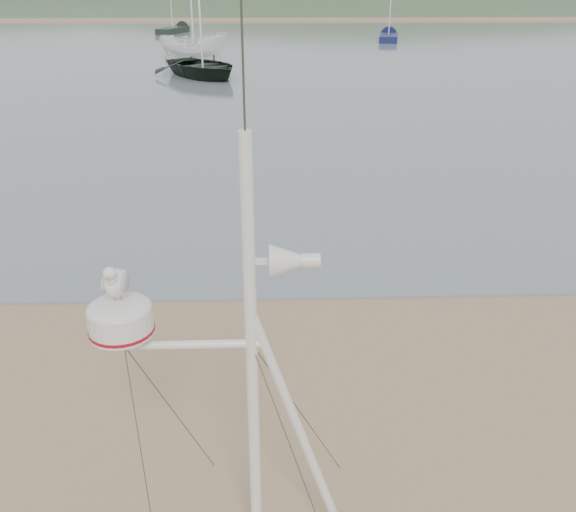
{
  "coord_description": "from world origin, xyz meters",
  "views": [
    {
      "loc": [
        2.55,
        -4.98,
        5.0
      ],
      "look_at": [
        2.75,
        1.0,
        2.22
      ],
      "focal_mm": 38.0,
      "sensor_mm": 36.0,
      "label": 1
    }
  ],
  "objects_px": {
    "boat_dark": "(200,23)",
    "sailboat_dark_mid": "(179,29)",
    "mast_rig": "(248,457)",
    "boat_white": "(192,24)",
    "sailboat_blue_far": "(389,36)"
  },
  "relations": [
    {
      "from": "boat_dark",
      "to": "sailboat_dark_mid",
      "type": "distance_m",
      "value": 27.65
    },
    {
      "from": "mast_rig",
      "to": "sailboat_dark_mid",
      "type": "distance_m",
      "value": 56.62
    },
    {
      "from": "boat_white",
      "to": "sailboat_blue_far",
      "type": "distance_m",
      "value": 19.4
    },
    {
      "from": "boat_white",
      "to": "sailboat_blue_far",
      "type": "xyz_separation_m",
      "value": [
        14.63,
        12.6,
        -1.86
      ]
    },
    {
      "from": "mast_rig",
      "to": "boat_white",
      "type": "xyz_separation_m",
      "value": [
        -4.31,
        36.14,
        0.98
      ]
    },
    {
      "from": "boat_dark",
      "to": "sailboat_blue_far",
      "type": "relative_size",
      "value": 0.91
    },
    {
      "from": "boat_white",
      "to": "sailboat_dark_mid",
      "type": "height_order",
      "value": "sailboat_dark_mid"
    },
    {
      "from": "boat_dark",
      "to": "boat_white",
      "type": "bearing_deg",
      "value": 63.32
    },
    {
      "from": "sailboat_dark_mid",
      "to": "sailboat_blue_far",
      "type": "relative_size",
      "value": 0.97
    },
    {
      "from": "mast_rig",
      "to": "boat_white",
      "type": "distance_m",
      "value": 36.41
    },
    {
      "from": "sailboat_blue_far",
      "to": "boat_white",
      "type": "bearing_deg",
      "value": -139.27
    },
    {
      "from": "sailboat_dark_mid",
      "to": "sailboat_blue_far",
      "type": "xyz_separation_m",
      "value": [
        18.1,
        -7.33,
        -0.0
      ]
    },
    {
      "from": "mast_rig",
      "to": "boat_white",
      "type": "bearing_deg",
      "value": 96.8
    },
    {
      "from": "boat_white",
      "to": "sailboat_dark_mid",
      "type": "xyz_separation_m",
      "value": [
        -3.47,
        19.93,
        -1.86
      ]
    },
    {
      "from": "mast_rig",
      "to": "boat_dark",
      "type": "relative_size",
      "value": 0.91
    }
  ]
}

